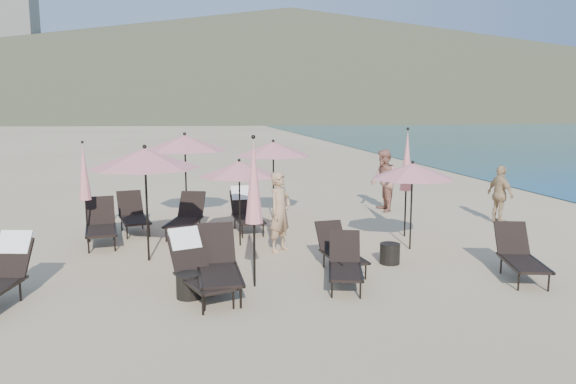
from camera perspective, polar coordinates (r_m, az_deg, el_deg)
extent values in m
plane|color=#D6BA8C|center=(10.72, 4.42, -8.68)|extent=(800.00, 800.00, 0.00)
cone|color=brown|center=(317.06, 0.35, 13.35)|extent=(690.00, 690.00, 55.00)
cone|color=brown|center=(390.91, 18.76, 10.37)|extent=(280.00, 280.00, 32.00)
cube|color=beige|center=(264.37, -26.49, 12.55)|extent=(22.00, 18.00, 48.00)
cube|color=beige|center=(323.00, -18.99, 11.28)|extent=(18.00, 16.00, 38.00)
cube|color=black|center=(10.66, -26.29, -6.04)|extent=(0.72, 0.59, 0.63)
cylinder|color=black|center=(10.43, -25.55, -9.07)|extent=(0.04, 0.04, 0.35)
cube|color=black|center=(9.95, -26.72, -8.84)|extent=(0.35, 1.34, 0.04)
cube|color=white|center=(10.73, -26.01, -4.60)|extent=(0.60, 0.40, 0.38)
cube|color=black|center=(9.42, -8.33, -9.03)|extent=(0.98, 1.34, 0.05)
cube|color=black|center=(10.06, -10.11, -6.15)|extent=(0.73, 0.63, 0.62)
cylinder|color=black|center=(8.95, -8.65, -11.24)|extent=(0.04, 0.04, 0.34)
cylinder|color=black|center=(9.86, -10.90, -9.37)|extent=(0.04, 0.04, 0.34)
cylinder|color=black|center=(9.14, -5.57, -10.74)|extent=(0.04, 0.04, 0.34)
cylinder|color=black|center=(10.03, -8.07, -8.97)|extent=(0.04, 0.04, 0.34)
cube|color=black|center=(9.36, -10.17, -9.13)|extent=(0.48, 1.29, 0.04)
cube|color=black|center=(9.57, -6.76, -8.64)|extent=(0.48, 1.29, 0.04)
cube|color=white|center=(10.13, -10.43, -4.67)|extent=(0.60, 0.44, 0.37)
cube|color=black|center=(9.59, -6.97, -8.42)|extent=(0.70, 1.34, 0.06)
cube|color=black|center=(10.36, -7.39, -5.21)|extent=(0.69, 0.51, 0.69)
cylinder|color=black|center=(9.11, -8.52, -10.73)|extent=(0.04, 0.04, 0.38)
cylinder|color=black|center=(10.20, -8.85, -8.57)|extent=(0.04, 0.04, 0.38)
cylinder|color=black|center=(9.15, -4.83, -10.57)|extent=(0.04, 0.04, 0.38)
cylinder|color=black|center=(10.23, -5.57, -8.44)|extent=(0.04, 0.04, 0.38)
cube|color=black|center=(9.62, -9.01, -8.33)|extent=(0.05, 1.51, 0.04)
cube|color=black|center=(9.66, -5.00, -8.17)|extent=(0.05, 1.51, 0.04)
cube|color=black|center=(10.00, 5.86, -8.09)|extent=(0.84, 1.21, 0.05)
cube|color=black|center=(10.63, 5.78, -5.53)|extent=(0.66, 0.55, 0.57)
cylinder|color=black|center=(9.61, 4.49, -9.81)|extent=(0.03, 0.03, 0.31)
cylinder|color=black|center=(10.50, 4.47, -8.16)|extent=(0.03, 0.03, 0.31)
cylinder|color=black|center=(9.62, 7.36, -9.83)|extent=(0.03, 0.03, 0.31)
cylinder|color=black|center=(10.52, 7.09, -8.18)|extent=(0.03, 0.03, 0.31)
cube|color=black|center=(10.03, 4.28, -7.95)|extent=(0.36, 1.20, 0.04)
cube|color=black|center=(10.05, 7.44, -7.97)|extent=(0.36, 1.20, 0.04)
cube|color=black|center=(10.90, 5.76, -6.65)|extent=(0.68, 1.15, 0.05)
cube|color=black|center=(11.49, 4.35, -4.43)|extent=(0.61, 0.47, 0.56)
cylinder|color=black|center=(10.46, 5.52, -8.26)|extent=(0.03, 0.03, 0.31)
cylinder|color=black|center=(11.29, 3.67, -6.93)|extent=(0.03, 0.03, 0.31)
cylinder|color=black|center=(10.64, 7.89, -7.99)|extent=(0.03, 0.03, 0.31)
cylinder|color=black|center=(11.46, 5.89, -6.72)|extent=(0.03, 0.03, 0.31)
cube|color=black|center=(10.84, 4.33, -6.67)|extent=(0.17, 1.22, 0.04)
cube|color=black|center=(11.05, 6.98, -6.41)|extent=(0.17, 1.22, 0.04)
cube|color=black|center=(11.20, 22.90, -6.76)|extent=(0.90, 1.30, 0.05)
cube|color=black|center=(11.86, 21.77, -4.39)|extent=(0.71, 0.59, 0.61)
cylinder|color=black|center=(10.72, 22.38, -8.40)|extent=(0.04, 0.04, 0.33)
cylinder|color=black|center=(11.65, 20.83, -6.95)|extent=(0.04, 0.04, 0.33)
cylinder|color=black|center=(10.89, 24.97, -8.30)|extent=(0.04, 0.04, 0.33)
cylinder|color=black|center=(11.81, 23.23, -6.88)|extent=(0.04, 0.04, 0.33)
cube|color=black|center=(11.15, 21.38, -6.68)|extent=(0.39, 1.29, 0.04)
cube|color=black|center=(11.34, 24.25, -6.60)|extent=(0.39, 1.29, 0.04)
cube|color=black|center=(13.53, -18.45, -3.76)|extent=(0.82, 1.34, 0.05)
cube|color=black|center=(14.31, -18.53, -1.82)|extent=(0.71, 0.56, 0.65)
cylinder|color=black|center=(13.06, -19.60, -5.13)|extent=(0.04, 0.04, 0.36)
cylinder|color=black|center=(14.12, -19.54, -4.09)|extent=(0.04, 0.04, 0.36)
cylinder|color=black|center=(13.06, -17.18, -5.01)|extent=(0.04, 0.04, 0.36)
cylinder|color=black|center=(14.12, -17.30, -3.98)|extent=(0.04, 0.04, 0.36)
cube|color=black|center=(13.59, -19.79, -3.74)|extent=(0.23, 1.42, 0.04)
cube|color=black|center=(13.58, -17.11, -3.61)|extent=(0.23, 1.42, 0.04)
cube|color=black|center=(14.60, -15.29, -2.77)|extent=(0.87, 1.32, 0.05)
cube|color=black|center=(15.34, -15.77, -1.09)|extent=(0.71, 0.58, 0.63)
cylinder|color=black|center=(14.12, -16.04, -3.96)|extent=(0.04, 0.04, 0.34)
cylinder|color=black|center=(15.13, -16.54, -3.12)|extent=(0.04, 0.04, 0.34)
cylinder|color=black|center=(14.19, -13.92, -3.81)|extent=(0.04, 0.04, 0.34)
cylinder|color=black|center=(15.20, -14.56, -2.99)|extent=(0.04, 0.04, 0.34)
cube|color=black|center=(14.61, -16.50, -2.77)|extent=(0.32, 1.35, 0.04)
cube|color=black|center=(14.69, -14.15, -2.61)|extent=(0.32, 1.35, 0.04)
cube|color=black|center=(13.98, -10.61, -3.08)|extent=(0.97, 1.38, 0.05)
cube|color=black|center=(14.72, -9.74, -1.24)|extent=(0.75, 0.64, 0.64)
cylinder|color=black|center=(13.62, -12.29, -4.26)|extent=(0.04, 0.04, 0.35)
cylinder|color=black|center=(14.61, -11.01, -3.32)|extent=(0.04, 0.04, 0.35)
cylinder|color=black|center=(13.46, -10.09, -4.34)|extent=(0.04, 0.04, 0.35)
cylinder|color=black|center=(14.47, -8.96, -3.38)|extent=(0.04, 0.04, 0.35)
cube|color=black|center=(14.12, -11.77, -2.95)|extent=(0.44, 1.35, 0.04)
cube|color=black|center=(13.95, -9.32, -3.03)|extent=(0.44, 1.35, 0.04)
cube|color=black|center=(14.22, -4.02, -2.80)|extent=(0.71, 1.25, 0.05)
cube|color=black|center=(14.94, -4.64, -1.07)|extent=(0.65, 0.50, 0.62)
cylinder|color=black|center=(13.73, -4.67, -4.00)|extent=(0.04, 0.04, 0.34)
cylinder|color=black|center=(14.72, -5.42, -3.13)|extent=(0.04, 0.04, 0.34)
cylinder|color=black|center=(13.83, -2.54, -3.88)|extent=(0.04, 0.04, 0.34)
cylinder|color=black|center=(14.82, -3.43, -3.02)|extent=(0.04, 0.04, 0.34)
cube|color=black|center=(14.21, -5.25, -2.78)|extent=(0.14, 1.35, 0.04)
cube|color=black|center=(14.32, -2.88, -2.66)|extent=(0.14, 1.35, 0.04)
cube|color=white|center=(15.04, -4.76, -0.09)|extent=(0.56, 0.32, 0.37)
cylinder|color=black|center=(11.92, -14.14, -1.54)|extent=(0.05, 0.05, 2.25)
cone|color=pink|center=(11.79, -14.33, 3.34)|extent=(2.25, 2.25, 0.41)
sphere|color=black|center=(11.77, -14.38, 4.49)|extent=(0.09, 0.09, 0.09)
cylinder|color=black|center=(12.89, -4.93, -1.38)|extent=(0.04, 0.04, 1.87)
cone|color=pink|center=(12.77, -4.98, 2.37)|extent=(1.87, 1.87, 0.34)
sphere|color=black|center=(12.74, -4.99, 3.24)|extent=(0.07, 0.07, 0.07)
cylinder|color=black|center=(12.80, 12.40, -1.65)|extent=(0.04, 0.04, 1.86)
cone|color=pink|center=(12.68, 12.53, 2.10)|extent=(1.86, 1.86, 0.34)
sphere|color=black|center=(12.66, 12.56, 2.98)|extent=(0.07, 0.07, 0.07)
cylinder|color=black|center=(15.57, -10.33, 1.11)|extent=(0.05, 0.05, 2.31)
cone|color=pink|center=(15.47, -10.44, 4.94)|extent=(2.31, 2.31, 0.42)
sphere|color=black|center=(15.45, -10.46, 5.83)|extent=(0.09, 0.09, 0.09)
cylinder|color=black|center=(15.63, -1.49, 0.91)|extent=(0.04, 0.04, 2.11)
cone|color=pink|center=(15.53, -1.51, 4.40)|extent=(2.11, 2.11, 0.38)
sphere|color=black|center=(15.51, -1.51, 5.22)|extent=(0.08, 0.08, 0.08)
cylinder|color=black|center=(10.06, -3.43, -6.39)|extent=(0.04, 0.04, 1.16)
cone|color=pink|center=(9.80, -3.51, 1.09)|extent=(0.32, 0.32, 1.48)
sphere|color=black|center=(9.72, -3.55, 5.61)|extent=(0.07, 0.07, 0.07)
cylinder|color=black|center=(14.09, 11.81, -2.14)|extent=(0.04, 0.04, 1.15)
cone|color=pink|center=(13.90, 11.99, 3.15)|extent=(0.31, 0.31, 1.46)
sphere|color=black|center=(13.85, 12.09, 6.29)|extent=(0.07, 0.07, 0.07)
cylinder|color=black|center=(13.98, -19.77, -2.83)|extent=(0.04, 0.04, 1.03)
cone|color=pink|center=(13.80, -20.02, 1.95)|extent=(0.28, 0.28, 1.31)
sphere|color=black|center=(13.74, -20.18, 4.78)|extent=(0.07, 0.07, 0.07)
cylinder|color=black|center=(9.73, -9.99, -9.34)|extent=(0.44, 0.44, 0.42)
cylinder|color=black|center=(11.72, 10.30, -6.17)|extent=(0.41, 0.41, 0.42)
imported|color=tan|center=(12.35, -0.81, -2.03)|extent=(0.76, 0.76, 1.77)
imported|color=#AE6F59|center=(17.22, 9.69, 1.17)|extent=(0.77, 0.96, 1.89)
imported|color=tan|center=(16.32, 20.75, -0.24)|extent=(0.53, 0.98, 1.60)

